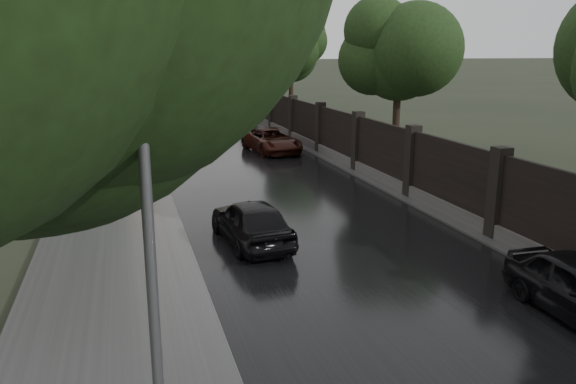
{
  "coord_description": "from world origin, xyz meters",
  "views": [
    {
      "loc": [
        -5.55,
        -3.15,
        5.29
      ],
      "look_at": [
        -1.26,
        11.34,
        1.5
      ],
      "focal_mm": 35.0,
      "sensor_mm": 36.0,
      "label": 1
    }
  ],
  "objects": [
    {
      "name": "lamp_post",
      "position": [
        -5.4,
        1.5,
        2.67
      ],
      "size": [
        0.25,
        0.12,
        5.11
      ],
      "color": "#59595E",
      "rests_on": "ground"
    },
    {
      "name": "tree_right_b",
      "position": [
        7.5,
        22.0,
        4.95
      ],
      "size": [
        4.08,
        4.08,
        7.01
      ],
      "color": "black",
      "rests_on": "ground"
    },
    {
      "name": "verge_right",
      "position": [
        5.5,
        190.0,
        0.04
      ],
      "size": [
        3.0,
        420.0,
        0.08
      ],
      "primitive_type": "cube",
      "color": "#2D2D2D",
      "rests_on": "ground"
    },
    {
      "name": "sidewalk_left",
      "position": [
        -6.0,
        190.0,
        0.08
      ],
      "size": [
        4.0,
        420.0,
        0.16
      ],
      "primitive_type": "cube",
      "color": "#2D2D2D",
      "rests_on": "ground"
    },
    {
      "name": "tree_left_far",
      "position": [
        -8.0,
        30.0,
        5.24
      ],
      "size": [
        4.25,
        4.25,
        7.39
      ],
      "color": "black",
      "rests_on": "ground"
    },
    {
      "name": "hatchback_left",
      "position": [
        -2.26,
        11.59,
        0.66
      ],
      "size": [
        1.92,
        3.98,
        1.31
      ],
      "primitive_type": "imported",
      "rotation": [
        0.0,
        0.0,
        3.24
      ],
      "color": "black",
      "rests_on": "ground"
    },
    {
      "name": "fence_right",
      "position": [
        4.6,
        32.01,
        1.01
      ],
      "size": [
        0.45,
        75.72,
        2.7
      ],
      "color": "#383533",
      "rests_on": "ground"
    },
    {
      "name": "tree_right_c",
      "position": [
        7.5,
        40.0,
        4.95
      ],
      "size": [
        4.08,
        4.08,
        7.01
      ],
      "color": "black",
      "rests_on": "ground"
    },
    {
      "name": "road",
      "position": [
        0.0,
        190.0,
        0.01
      ],
      "size": [
        8.0,
        420.0,
        0.02
      ],
      "primitive_type": "cube",
      "color": "black",
      "rests_on": "ground"
    },
    {
      "name": "traffic_light",
      "position": [
        -4.3,
        24.99,
        2.4
      ],
      "size": [
        0.16,
        0.32,
        4.0
      ],
      "color": "#59595E",
      "rests_on": "ground"
    },
    {
      "name": "car_right_far",
      "position": [
        2.12,
        25.81,
        0.64
      ],
      "size": [
        2.65,
        4.84,
        1.29
      ],
      "primitive_type": "imported",
      "rotation": [
        0.0,
        0.0,
        0.12
      ],
      "color": "black",
      "rests_on": "ground"
    }
  ]
}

